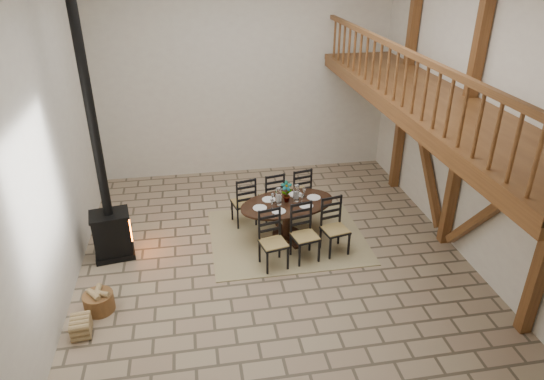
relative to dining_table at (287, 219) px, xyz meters
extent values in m
plane|color=gray|center=(-0.37, -0.67, -0.41)|extent=(8.00, 8.00, 0.00)
cube|color=beige|center=(-0.37, 3.33, 2.09)|extent=(7.00, 0.02, 5.00)
cube|color=beige|center=(-0.37, -4.67, 2.09)|extent=(7.00, 0.02, 5.00)
cube|color=beige|center=(-3.87, -0.67, 2.09)|extent=(0.02, 8.00, 5.00)
cube|color=beige|center=(3.13, -0.67, 2.09)|extent=(0.02, 8.00, 5.00)
cube|color=brown|center=(3.01, -0.67, 2.09)|extent=(0.18, 0.18, 5.00)
cube|color=brown|center=(3.01, 1.83, 2.09)|extent=(0.18, 0.18, 5.00)
cube|color=brown|center=(3.01, -1.92, 0.99)|extent=(0.14, 2.16, 2.54)
cube|color=brown|center=(3.01, 0.58, 0.99)|extent=(0.14, 2.16, 2.54)
cube|color=brown|center=(3.01, -0.67, 2.39)|extent=(0.20, 7.80, 0.20)
cube|color=brown|center=(2.33, -0.67, 2.44)|extent=(1.60, 7.80, 0.12)
cube|color=brown|center=(1.63, -0.67, 2.34)|extent=(0.18, 7.80, 0.22)
cube|color=brown|center=(1.63, -0.67, 3.34)|extent=(0.09, 7.60, 0.09)
cube|color=brown|center=(1.63, -0.67, 2.92)|extent=(0.06, 7.60, 0.86)
cube|color=tan|center=(0.00, 0.00, -0.40)|extent=(3.00, 2.50, 0.02)
ellipsoid|color=black|center=(0.00, 0.00, 0.34)|extent=(2.07, 1.50, 0.04)
cylinder|color=black|center=(0.00, 0.00, -0.04)|extent=(0.19, 0.19, 0.69)
cylinder|color=black|center=(0.00, 0.00, -0.36)|extent=(0.58, 0.58, 0.06)
cube|color=#A37E4B|center=(-0.43, -0.93, 0.09)|extent=(0.53, 0.52, 0.04)
cube|color=black|center=(-0.43, -0.93, -0.17)|extent=(0.51, 0.51, 0.47)
cube|color=black|center=(-0.47, -0.74, 0.38)|extent=(0.39, 0.12, 0.62)
cube|color=#A37E4B|center=(0.17, -0.81, 0.09)|extent=(0.53, 0.52, 0.04)
cube|color=black|center=(0.17, -0.81, -0.17)|extent=(0.51, 0.51, 0.47)
cube|color=black|center=(0.13, -0.61, 0.38)|extent=(0.39, 0.12, 0.62)
cube|color=#A37E4B|center=(0.78, -0.68, 0.09)|extent=(0.53, 0.52, 0.04)
cube|color=black|center=(0.78, -0.68, -0.17)|extent=(0.51, 0.51, 0.47)
cube|color=black|center=(0.73, -0.49, 0.38)|extent=(0.39, 0.12, 0.62)
cube|color=#A37E4B|center=(-0.77, 0.68, 0.09)|extent=(0.53, 0.52, 0.04)
cube|color=black|center=(-0.77, 0.68, -0.17)|extent=(0.51, 0.51, 0.47)
cube|color=black|center=(-0.73, 0.48, 0.38)|extent=(0.39, 0.12, 0.62)
cube|color=#A37E4B|center=(-0.17, 0.80, 0.09)|extent=(0.53, 0.52, 0.04)
cube|color=black|center=(-0.17, 0.80, -0.17)|extent=(0.51, 0.51, 0.47)
cube|color=black|center=(-0.13, 0.61, 0.38)|extent=(0.39, 0.12, 0.62)
cube|color=#A37E4B|center=(0.43, 0.93, 0.09)|extent=(0.53, 0.52, 0.04)
cube|color=black|center=(0.43, 0.93, -0.17)|extent=(0.51, 0.51, 0.47)
cube|color=black|center=(0.47, 0.74, 0.38)|extent=(0.39, 0.12, 0.62)
cube|color=silver|center=(0.00, 0.00, 0.37)|extent=(1.56, 1.00, 0.01)
cube|color=white|center=(0.00, 0.00, 0.45)|extent=(0.97, 0.49, 0.18)
cylinder|color=white|center=(-0.18, -0.04, 0.53)|extent=(0.12, 0.12, 0.34)
cylinder|color=white|center=(0.18, 0.04, 0.53)|extent=(0.12, 0.12, 0.34)
cylinder|color=silver|center=(-0.18, -0.04, 0.44)|extent=(0.06, 0.06, 0.16)
cylinder|color=silver|center=(0.18, 0.04, 0.44)|extent=(0.06, 0.06, 0.16)
imported|color=#4C723F|center=(-0.01, 0.05, 0.58)|extent=(0.25, 0.20, 0.43)
cube|color=black|center=(-3.30, -0.09, -0.35)|extent=(0.78, 0.64, 0.11)
cube|color=black|center=(-3.30, -0.09, 0.08)|extent=(0.72, 0.58, 0.75)
cube|color=#FF590C|center=(-2.97, -0.04, 0.08)|extent=(0.07, 0.30, 0.30)
cube|color=black|center=(-3.30, -0.09, 0.48)|extent=(0.76, 0.63, 0.04)
cylinder|color=black|center=(-3.30, -0.09, 2.55)|extent=(0.16, 0.16, 4.10)
cylinder|color=brown|center=(-3.37, -1.62, -0.25)|extent=(0.47, 0.47, 0.31)
cube|color=tan|center=(-3.37, -1.62, -0.06)|extent=(0.25, 0.25, 0.09)
cube|color=tan|center=(-3.55, -2.13, -0.26)|extent=(0.32, 0.41, 0.29)
camera|label=1|loc=(-1.69, -8.04, 4.81)|focal=32.00mm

